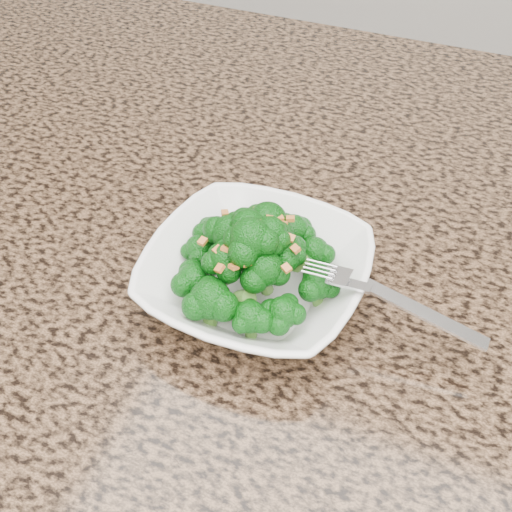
% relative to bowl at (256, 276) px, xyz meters
% --- Properties ---
extents(cabinet, '(1.55, 0.95, 0.87)m').
position_rel_bowl_xyz_m(cabinet, '(0.05, 0.06, -0.49)').
color(cabinet, '#392717').
rests_on(cabinet, ground).
extents(granite_counter, '(1.64, 1.04, 0.03)m').
position_rel_bowl_xyz_m(granite_counter, '(0.05, 0.06, -0.04)').
color(granite_counter, brown).
rests_on(granite_counter, cabinet).
extents(bowl, '(0.21, 0.21, 0.05)m').
position_rel_bowl_xyz_m(bowl, '(0.00, 0.00, 0.00)').
color(bowl, white).
rests_on(bowl, granite_counter).
extents(broccoli_pile, '(0.18, 0.18, 0.06)m').
position_rel_bowl_xyz_m(broccoli_pile, '(-0.00, -0.00, 0.06)').
color(broccoli_pile, '#084C0A').
rests_on(broccoli_pile, bowl).
extents(garlic_topping, '(0.11, 0.11, 0.01)m').
position_rel_bowl_xyz_m(garlic_topping, '(-0.00, -0.00, 0.09)').
color(garlic_topping, '#CC7831').
rests_on(garlic_topping, broccoli_pile).
extents(fork, '(0.18, 0.04, 0.01)m').
position_rel_bowl_xyz_m(fork, '(0.10, -0.01, 0.03)').
color(fork, silver).
rests_on(fork, bowl).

